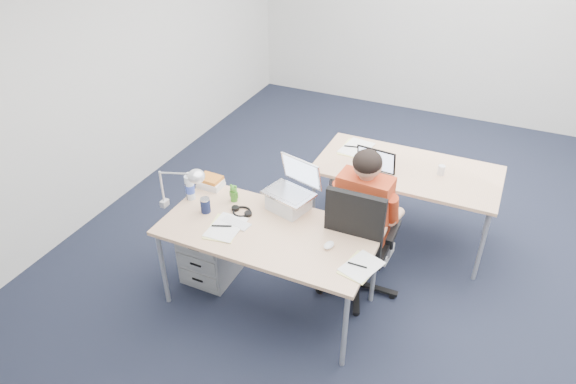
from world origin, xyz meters
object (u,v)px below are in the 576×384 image
at_px(desk_near, 268,234).
at_px(bear_figurine, 234,193).
at_px(desk_far, 407,173).
at_px(seated_person, 368,215).
at_px(dark_laptop, 371,166).
at_px(drawer_pedestal_near, 213,247).
at_px(desk_lamp, 175,187).
at_px(sunglasses, 288,217).
at_px(office_chair, 357,261).
at_px(silver_laptop, 289,188).
at_px(water_bottle, 190,186).
at_px(cordless_phone, 189,191).
at_px(can_koozie, 205,205).
at_px(wireless_keyboard, 235,223).
at_px(book_stack, 211,182).
at_px(headphones, 242,211).
at_px(computer_mouse, 329,245).
at_px(drawer_pedestal_far, 356,196).
at_px(far_cup, 441,170).

height_order(desk_near, bear_figurine, bear_figurine).
bearing_deg(desk_far, seated_person, -100.66).
distance_m(bear_figurine, dark_laptop, 1.18).
distance_m(drawer_pedestal_near, bear_figurine, 0.57).
distance_m(desk_near, desk_far, 1.50).
height_order(seated_person, desk_lamp, seated_person).
bearing_deg(sunglasses, office_chair, 27.39).
bearing_deg(silver_laptop, drawer_pedestal_near, -147.21).
height_order(seated_person, water_bottle, seated_person).
height_order(desk_near, silver_laptop, silver_laptop).
distance_m(cordless_phone, desk_lamp, 0.21).
relative_size(office_chair, dark_laptop, 3.10).
distance_m(seated_person, can_koozie, 1.29).
bearing_deg(wireless_keyboard, office_chair, 36.38).
bearing_deg(office_chair, wireless_keyboard, -153.18).
distance_m(desk_near, book_stack, 0.78).
bearing_deg(office_chair, book_stack, -177.25).
bearing_deg(headphones, seated_person, 39.48).
bearing_deg(wireless_keyboard, book_stack, 149.08).
relative_size(desk_far, water_bottle, 6.68).
height_order(computer_mouse, bear_figurine, bear_figurine).
xyz_separation_m(drawer_pedestal_far, headphones, (-0.55, -1.25, 0.47)).
relative_size(drawer_pedestal_far, can_koozie, 4.41).
height_order(bear_figurine, cordless_phone, cordless_phone).
height_order(book_stack, desk_lamp, desk_lamp).
relative_size(bear_figurine, desk_lamp, 0.35).
distance_m(headphones, book_stack, 0.47).
distance_m(headphones, water_bottle, 0.48).
distance_m(book_stack, desk_lamp, 0.43).
relative_size(drawer_pedestal_near, drawer_pedestal_far, 1.00).
bearing_deg(drawer_pedestal_far, book_stack, -133.35).
bearing_deg(desk_near, desk_far, 60.98).
distance_m(silver_laptop, sunglasses, 0.22).
bearing_deg(headphones, far_cup, 53.71).
bearing_deg(office_chair, drawer_pedestal_far, 107.49).
xyz_separation_m(desk_near, drawer_pedestal_near, (-0.59, 0.12, -0.41)).
xyz_separation_m(book_stack, cordless_phone, (-0.05, -0.23, 0.03)).
height_order(bear_figurine, sunglasses, bear_figurine).
bearing_deg(drawer_pedestal_far, bear_figurine, -121.39).
distance_m(seated_person, dark_laptop, 0.48).
xyz_separation_m(computer_mouse, desk_lamp, (-1.23, -0.06, 0.20)).
distance_m(desk_far, computer_mouse, 1.34).
relative_size(wireless_keyboard, can_koozie, 1.93).
bearing_deg(water_bottle, far_cup, 34.68).
distance_m(drawer_pedestal_near, far_cup, 2.07).
distance_m(seated_person, computer_mouse, 0.62).
distance_m(wireless_keyboard, far_cup, 1.87).
bearing_deg(dark_laptop, cordless_phone, -137.87).
distance_m(drawer_pedestal_far, book_stack, 1.50).
bearing_deg(desk_lamp, desk_near, -15.10).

